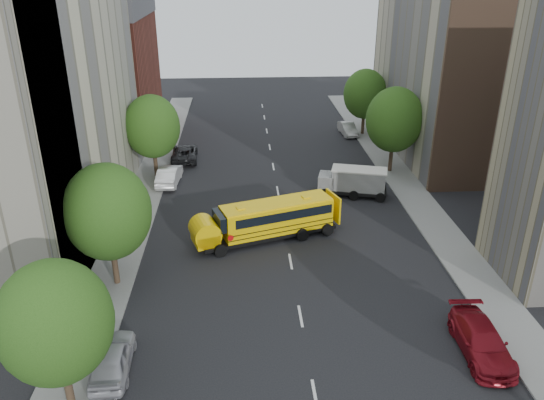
{
  "coord_description": "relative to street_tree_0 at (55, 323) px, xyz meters",
  "views": [
    {
      "loc": [
        -3.13,
        -32.44,
        18.29
      ],
      "look_at": [
        -0.99,
        2.0,
        2.74
      ],
      "focal_mm": 35.0,
      "sensor_mm": 36.0,
      "label": 1
    }
  ],
  "objects": [
    {
      "name": "street_tree_0",
      "position": [
        0.0,
        0.0,
        0.0
      ],
      "size": [
        4.8,
        4.8,
        7.41
      ],
      "color": "#38281C",
      "rests_on": "ground"
    },
    {
      "name": "parked_car_2",
      "position": [
        2.2,
        32.52,
        -3.89
      ],
      "size": [
        2.72,
        5.5,
        1.5
      ],
      "primitive_type": "imported",
      "rotation": [
        0.0,
        0.0,
        3.19
      ],
      "color": "black",
      "rests_on": "ground"
    },
    {
      "name": "building_right_sidewall",
      "position": [
        29.0,
        23.0,
        4.36
      ],
      "size": [
        10.1,
        0.3,
        18.0
      ],
      "primitive_type": "cube",
      "color": "brown",
      "rests_on": "ground"
    },
    {
      "name": "parked_car_0",
      "position": [
        1.4,
        2.22,
        -3.88
      ],
      "size": [
        1.96,
        4.55,
        1.53
      ],
      "primitive_type": "imported",
      "rotation": [
        0.0,
        0.0,
        3.18
      ],
      "color": "#AEADB4",
      "rests_on": "ground"
    },
    {
      "name": "street_tree_4",
      "position": [
        22.0,
        28.0,
        0.43
      ],
      "size": [
        5.25,
        5.25,
        8.1
      ],
      "color": "#38281C",
      "rests_on": "ground"
    },
    {
      "name": "sidewalk_left",
      "position": [
        -0.5,
        19.0,
        -4.58
      ],
      "size": [
        3.0,
        80.0,
        0.12
      ],
      "primitive_type": "cube",
      "color": "slate",
      "rests_on": "ground"
    },
    {
      "name": "street_tree_1",
      "position": [
        0.0,
        10.0,
        0.31
      ],
      "size": [
        5.12,
        5.12,
        7.9
      ],
      "color": "#38281C",
      "rests_on": "ground"
    },
    {
      "name": "parked_car_3",
      "position": [
        19.8,
        2.37,
        -3.87
      ],
      "size": [
        2.33,
        5.36,
        1.53
      ],
      "primitive_type": "imported",
      "rotation": [
        0.0,
        0.0,
        -0.04
      ],
      "color": "maroon",
      "rests_on": "ground"
    },
    {
      "name": "lane_markings",
      "position": [
        11.0,
        24.0,
        -4.64
      ],
      "size": [
        0.15,
        64.0,
        0.01
      ],
      "primitive_type": "cube",
      "color": "silver",
      "rests_on": "ground"
    },
    {
      "name": "building_left_cream",
      "position": [
        -7.0,
        20.0,
        5.36
      ],
      "size": [
        10.0,
        26.0,
        20.0
      ],
      "primitive_type": "cube",
      "color": "beige",
      "rests_on": "ground"
    },
    {
      "name": "building_right_far",
      "position": [
        29.0,
        34.0,
        4.36
      ],
      "size": [
        10.0,
        22.0,
        18.0
      ],
      "primitive_type": "cube",
      "color": "#B2A88A",
      "rests_on": "ground"
    },
    {
      "name": "street_tree_2",
      "position": [
        0.0,
        28.0,
        0.19
      ],
      "size": [
        4.99,
        4.99,
        7.71
      ],
      "color": "#38281C",
      "rests_on": "ground"
    },
    {
      "name": "parked_car_5",
      "position": [
        20.26,
        39.98,
        -3.94
      ],
      "size": [
        1.81,
        4.33,
        1.39
      ],
      "primitive_type": "imported",
      "rotation": [
        0.0,
        0.0,
        0.08
      ],
      "color": "#A4A49F",
      "rests_on": "ground"
    },
    {
      "name": "street_tree_5",
      "position": [
        22.0,
        40.0,
        0.06
      ],
      "size": [
        4.86,
        4.86,
        7.51
      ],
      "color": "#38281C",
      "rests_on": "ground"
    },
    {
      "name": "building_left_redbrick",
      "position": [
        -7.0,
        42.0,
        1.86
      ],
      "size": [
        10.0,
        15.0,
        13.0
      ],
      "primitive_type": "cube",
      "color": "maroon",
      "rests_on": "ground"
    },
    {
      "name": "ground",
      "position": [
        11.0,
        14.0,
        -4.64
      ],
      "size": [
        120.0,
        120.0,
        0.0
      ],
      "primitive_type": "plane",
      "color": "black",
      "rests_on": "ground"
    },
    {
      "name": "school_bus",
      "position": [
        9.56,
        15.33,
        -3.07
      ],
      "size": [
        10.17,
        5.31,
        2.82
      ],
      "rotation": [
        0.0,
        0.0,
        0.32
      ],
      "color": "black",
      "rests_on": "ground"
    },
    {
      "name": "parked_car_1",
      "position": [
        1.4,
        26.31,
        -3.84
      ],
      "size": [
        2.02,
        4.97,
        1.6
      ],
      "primitive_type": "imported",
      "rotation": [
        0.0,
        0.0,
        3.07
      ],
      "color": "white",
      "rests_on": "ground"
    },
    {
      "name": "sidewalk_right",
      "position": [
        22.5,
        19.0,
        -4.58
      ],
      "size": [
        3.0,
        80.0,
        0.12
      ],
      "primitive_type": "cube",
      "color": "slate",
      "rests_on": "ground"
    },
    {
      "name": "safari_truck",
      "position": [
        17.35,
        22.65,
        -3.35
      ],
      "size": [
        6.02,
        3.43,
        2.44
      ],
      "rotation": [
        0.0,
        0.0,
        -0.26
      ],
      "color": "black",
      "rests_on": "ground"
    }
  ]
}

